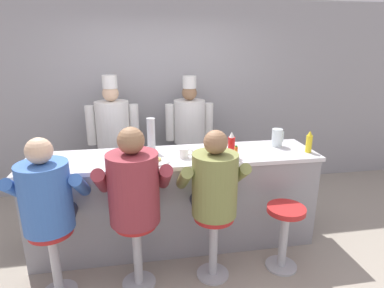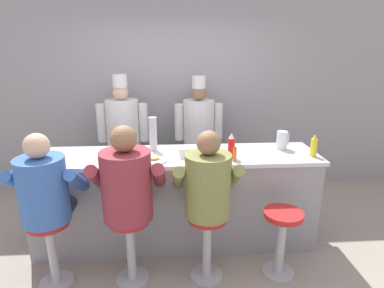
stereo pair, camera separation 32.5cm
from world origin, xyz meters
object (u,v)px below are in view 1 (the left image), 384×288
(diner_seated_olive, at_px, (214,188))
(ketchup_bottle_red, at_px, (231,145))
(mustard_bottle_yellow, at_px, (309,142))
(empty_stool_round, at_px, (285,227))
(cup_stack_steel, at_px, (151,135))
(diner_seated_maroon, at_px, (134,191))
(breakfast_plate, at_px, (155,161))
(diner_seated_blue, at_px, (48,201))
(cook_in_whites_near, at_px, (114,135))
(water_pitcher_clear, at_px, (277,138))
(hot_sauce_bottle_orange, at_px, (236,153))
(cook_in_whites_far, at_px, (190,132))
(cereal_bowl, at_px, (132,157))
(coffee_mug_white, at_px, (185,153))

(diner_seated_olive, bearing_deg, ketchup_bottle_red, 57.59)
(ketchup_bottle_red, xyz_separation_m, mustard_bottle_yellow, (0.84, -0.01, -0.01))
(ketchup_bottle_red, distance_m, empty_stool_round, 0.94)
(cup_stack_steel, distance_m, diner_seated_maroon, 0.81)
(breakfast_plate, xyz_separation_m, empty_stool_round, (1.17, -0.44, -0.59))
(mustard_bottle_yellow, xyz_separation_m, breakfast_plate, (-1.61, -0.04, -0.09))
(diner_seated_blue, bearing_deg, cup_stack_steel, 40.00)
(cup_stack_steel, height_order, cook_in_whites_near, cook_in_whites_near)
(water_pitcher_clear, bearing_deg, diner_seated_blue, -162.91)
(mustard_bottle_yellow, bearing_deg, diner_seated_blue, -170.02)
(cook_in_whites_near, bearing_deg, diner_seated_olive, -60.42)
(hot_sauce_bottle_orange, bearing_deg, cook_in_whites_far, 99.15)
(diner_seated_blue, distance_m, cook_in_whites_near, 1.73)
(water_pitcher_clear, bearing_deg, mustard_bottle_yellow, -46.76)
(cereal_bowl, bearing_deg, diner_seated_maroon, -89.07)
(water_pitcher_clear, distance_m, cereal_bowl, 1.60)
(cup_stack_steel, relative_size, cook_in_whites_near, 0.21)
(hot_sauce_bottle_orange, xyz_separation_m, coffee_mug_white, (-0.49, 0.15, -0.02))
(cereal_bowl, height_order, cook_in_whites_near, cook_in_whites_near)
(mustard_bottle_yellow, xyz_separation_m, diner_seated_olive, (-1.13, -0.44, -0.24))
(mustard_bottle_yellow, height_order, hot_sauce_bottle_orange, mustard_bottle_yellow)
(cereal_bowl, xyz_separation_m, cook_in_whites_far, (0.77, 1.25, -0.10))
(ketchup_bottle_red, height_order, mustard_bottle_yellow, ketchup_bottle_red)
(water_pitcher_clear, height_order, cook_in_whites_near, cook_in_whites_near)
(water_pitcher_clear, bearing_deg, cereal_bowl, -172.98)
(cook_in_whites_near, bearing_deg, empty_stool_round, -46.17)
(mustard_bottle_yellow, height_order, diner_seated_olive, diner_seated_olive)
(coffee_mug_white, distance_m, diner_seated_olive, 0.55)
(diner_seated_olive, bearing_deg, diner_seated_blue, 179.99)
(ketchup_bottle_red, relative_size, coffee_mug_white, 1.78)
(hot_sauce_bottle_orange, distance_m, cook_in_whites_far, 1.44)
(breakfast_plate, distance_m, diner_seated_blue, 1.00)
(cereal_bowl, relative_size, cup_stack_steel, 0.37)
(water_pitcher_clear, xyz_separation_m, diner_seated_maroon, (-1.58, -0.69, -0.20))
(diner_seated_blue, bearing_deg, water_pitcher_clear, 17.09)
(water_pitcher_clear, height_order, diner_seated_maroon, diner_seated_maroon)
(ketchup_bottle_red, height_order, diner_seated_olive, diner_seated_olive)
(diner_seated_blue, distance_m, cook_in_whites_far, 2.28)
(water_pitcher_clear, xyz_separation_m, diner_seated_olive, (-0.89, -0.70, -0.23))
(coffee_mug_white, relative_size, empty_stool_round, 0.22)
(hot_sauce_bottle_orange, distance_m, empty_stool_round, 0.84)
(empty_stool_round, bearing_deg, cook_in_whites_near, 133.83)
(ketchup_bottle_red, distance_m, diner_seated_maroon, 1.10)
(breakfast_plate, bearing_deg, ketchup_bottle_red, 3.39)
(hot_sauce_bottle_orange, xyz_separation_m, diner_seated_olive, (-0.30, -0.34, -0.20))
(ketchup_bottle_red, distance_m, diner_seated_olive, 0.59)
(mustard_bottle_yellow, bearing_deg, hot_sauce_bottle_orange, -173.09)
(diner_seated_olive, height_order, cook_in_whites_far, cook_in_whites_far)
(water_pitcher_clear, xyz_separation_m, cook_in_whites_near, (-1.84, 0.98, -0.15))
(water_pitcher_clear, relative_size, cook_in_whites_near, 0.11)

